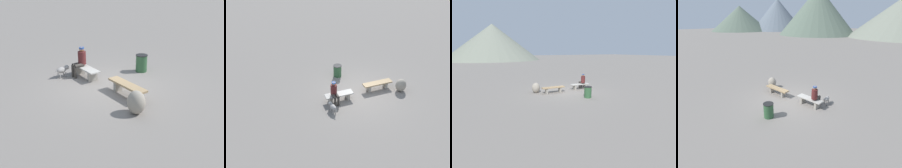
# 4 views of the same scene
# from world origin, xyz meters

# --- Properties ---
(ground) EXTENTS (210.00, 210.00, 0.06)m
(ground) POSITION_xyz_m (0.00, 0.00, -0.03)
(ground) COLOR gray
(bench_left) EXTENTS (1.72, 0.47, 0.46)m
(bench_left) POSITION_xyz_m (-1.13, 0.09, 0.33)
(bench_left) COLOR gray
(bench_left) RESTS_ON ground
(bench_right) EXTENTS (1.53, 0.50, 0.44)m
(bench_right) POSITION_xyz_m (1.27, 0.22, 0.30)
(bench_right) COLOR gray
(bench_right) RESTS_ON ground
(seated_person) EXTENTS (0.33, 0.63, 1.23)m
(seated_person) POSITION_xyz_m (1.57, 0.30, 0.70)
(seated_person) COLOR #511E1E
(seated_person) RESTS_ON ground
(dog) EXTENTS (0.33, 0.69, 0.47)m
(dog) POSITION_xyz_m (1.93, 0.95, 0.32)
(dog) COLOR gray
(dog) RESTS_ON ground
(trash_bin) EXTENTS (0.51, 0.51, 0.75)m
(trash_bin) POSITION_xyz_m (0.42, -2.10, 0.38)
(trash_bin) COLOR #2D5633
(trash_bin) RESTS_ON ground
(boulder) EXTENTS (0.62, 0.58, 0.76)m
(boulder) POSITION_xyz_m (-2.27, 0.71, 0.38)
(boulder) COLOR gray
(boulder) RESTS_ON ground
(distant_peak_0) EXTENTS (26.59, 26.59, 11.00)m
(distant_peak_0) POSITION_xyz_m (-65.60, 41.10, 5.50)
(distant_peak_0) COLOR #566656
(distant_peak_0) RESTS_ON ground
(distant_peak_2) EXTENTS (25.45, 25.45, 14.43)m
(distant_peak_2) POSITION_xyz_m (-55.00, 55.18, 7.21)
(distant_peak_2) COLOR slate
(distant_peak_2) RESTS_ON ground
(distant_peak_4) EXTENTS (26.19, 26.19, 14.85)m
(distant_peak_4) POSITION_xyz_m (-26.36, 45.28, 7.42)
(distant_peak_4) COLOR #566656
(distant_peak_4) RESTS_ON ground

